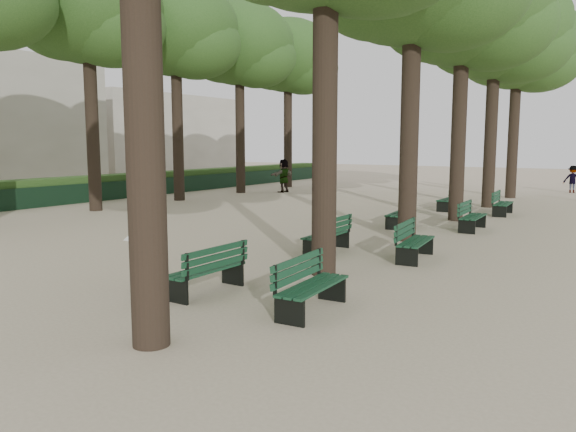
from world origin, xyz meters
The scene contains 24 objects.
ground centered at (0.00, 0.00, 0.00)m, with size 120.00×120.00×0.00m, color #C0AF91.
tree_central_3 centered at (1.50, 13.00, 7.65)m, with size 6.00×6.00×9.95m.
tree_central_4 centered at (1.50, 18.00, 7.65)m, with size 6.00×6.00×9.95m.
tree_central_5 centered at (1.50, 23.00, 7.65)m, with size 6.00×6.00×9.95m.
tree_far_2 centered at (-12.00, 8.00, 8.14)m, with size 6.00×6.00×10.45m.
tree_far_3 centered at (-12.00, 13.00, 8.14)m, with size 6.00×6.00×10.45m.
tree_far_4 centered at (-12.00, 18.00, 8.14)m, with size 6.00×6.00×10.45m.
tree_far_5 centered at (-12.00, 23.00, 8.14)m, with size 6.00×6.00×10.45m.
bench_left_0 centered at (0.37, 0.50, 0.27)m, with size 0.60×1.81×0.92m.
bench_left_1 centered at (0.37, 5.25, 0.27)m, with size 0.60×1.81×0.92m.
bench_left_2 centered at (0.37, 10.41, 0.27)m, with size 0.74×1.85×0.92m.
bench_left_3 centered at (0.37, 15.99, 0.27)m, with size 0.57×1.80×0.92m.
bench_right_0 centered at (2.63, 0.53, 0.27)m, with size 0.67×1.83×0.92m.
bench_right_1 centered at (2.63, 5.53, 0.27)m, with size 0.74×1.85×0.92m.
bench_right_2 centered at (2.63, 10.91, 0.27)m, with size 0.62×1.82×0.92m.
bench_right_3 centered at (2.63, 15.52, 0.27)m, with size 0.65×1.82×0.92m.
man_with_map centered at (-0.56, -0.14, 0.82)m, with size 0.72×0.73×1.63m.
pedestrian_e centered at (-10.11, 19.53, 0.95)m, with size 1.76×0.38×1.89m, color #262628.
pedestrian_d centered at (-3.25, 29.39, 0.77)m, with size 0.75×0.31×1.54m, color #262628.
pedestrian_a centered at (-8.91, 22.46, 0.82)m, with size 0.80×0.33×1.64m, color #262628.
pedestrian_b centered at (3.87, 27.92, 0.77)m, with size 0.99×0.31×1.53m, color #262628.
fence centered at (-15.00, 11.00, 0.45)m, with size 0.08×42.00×0.90m, color black.
hedge centered at (-15.70, 11.00, 0.60)m, with size 1.20×42.00×1.20m, color #254A19.
building_far centered at (-33.00, 30.00, 3.50)m, with size 12.00×16.00×7.00m, color #B7B2A3.
Camera 1 is at (7.11, -7.35, 2.80)m, focal length 35.00 mm.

